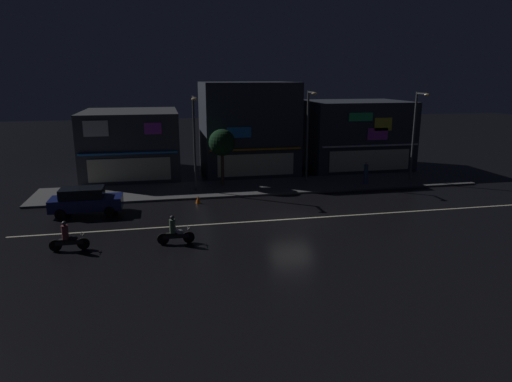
{
  "coord_description": "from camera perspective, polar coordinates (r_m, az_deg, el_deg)",
  "views": [
    {
      "loc": [
        -7.43,
        -25.17,
        8.35
      ],
      "look_at": [
        -1.48,
        3.63,
        0.93
      ],
      "focal_mm": 31.92,
      "sensor_mm": 36.0,
      "label": 1
    }
  ],
  "objects": [
    {
      "name": "motorcycle_following",
      "position": [
        24.27,
        -22.52,
        -5.5
      ],
      "size": [
        1.9,
        0.6,
        1.52
      ],
      "rotation": [
        0.0,
        0.0,
        3.18
      ],
      "color": "black",
      "rests_on": "ground"
    },
    {
      "name": "streetlamp_east",
      "position": [
        38.2,
        19.36,
        7.29
      ],
      "size": [
        0.44,
        1.64,
        7.05
      ],
      "color": "#47494C",
      "rests_on": "sidewalk_far"
    },
    {
      "name": "streetlamp_mid",
      "position": [
        35.89,
        6.58,
        7.69
      ],
      "size": [
        0.44,
        1.64,
        7.16
      ],
      "color": "#47494C",
      "rests_on": "sidewalk_far"
    },
    {
      "name": "lane_divider_stripe",
      "position": [
        27.54,
        4.55,
        -3.52
      ],
      "size": [
        31.79,
        0.16,
        0.01
      ],
      "primitive_type": "cube",
      "color": "beige",
      "rests_on": "ground"
    },
    {
      "name": "motorcycle_lead",
      "position": [
        23.69,
        -10.15,
        -5.08
      ],
      "size": [
        1.9,
        0.6,
        1.52
      ],
      "rotation": [
        0.0,
        0.0,
        3.17
      ],
      "color": "black",
      "rests_on": "ground"
    },
    {
      "name": "parked_car_near_kerb",
      "position": [
        30.2,
        -20.6,
        -1.1
      ],
      "size": [
        4.3,
        1.98,
        1.67
      ],
      "color": "navy",
      "rests_on": "ground"
    },
    {
      "name": "street_tree",
      "position": [
        34.84,
        -4.28,
        6.02
      ],
      "size": [
        2.03,
        2.03,
        4.35
      ],
      "color": "#473323",
      "rests_on": "sidewalk_far"
    },
    {
      "name": "traffic_cone",
      "position": [
        30.98,
        -7.26,
        -1.06
      ],
      "size": [
        0.36,
        0.36,
        0.55
      ],
      "primitive_type": "cone",
      "color": "orange",
      "rests_on": "ground"
    },
    {
      "name": "storefront_right_block",
      "position": [
        40.79,
        -15.31,
        5.79
      ],
      "size": [
        7.83,
        8.9,
        5.54
      ],
      "color": "#383A3F",
      "rests_on": "ground"
    },
    {
      "name": "storefront_left_block",
      "position": [
        40.65,
        -1.08,
        7.93
      ],
      "size": [
        7.95,
        7.69,
        7.89
      ],
      "color": "#2D333D",
      "rests_on": "ground"
    },
    {
      "name": "sidewalk_far",
      "position": [
        35.21,
        0.84,
        0.56
      ],
      "size": [
        33.46,
        5.1,
        0.14
      ],
      "primitive_type": "cube",
      "color": "#4C4C4F",
      "rests_on": "ground"
    },
    {
      "name": "pedestrian_on_sidewalk",
      "position": [
        36.8,
        13.61,
        2.16
      ],
      "size": [
        0.33,
        0.33,
        1.73
      ],
      "rotation": [
        0.0,
        0.0,
        4.84
      ],
      "color": "#334766",
      "rests_on": "sidewalk_far"
    },
    {
      "name": "ground_plane",
      "position": [
        27.54,
        4.55,
        -3.53
      ],
      "size": [
        140.0,
        140.0,
        0.0
      ],
      "primitive_type": "plane",
      "color": "black"
    },
    {
      "name": "storefront_center_block",
      "position": [
        43.54,
        12.16,
        6.91
      ],
      "size": [
        9.18,
        7.33,
        6.18
      ],
      "color": "#2D333D",
      "rests_on": "ground"
    },
    {
      "name": "streetlamp_west",
      "position": [
        33.03,
        -7.72,
        6.87
      ],
      "size": [
        0.44,
        1.64,
        6.9
      ],
      "color": "#47494C",
      "rests_on": "sidewalk_far"
    }
  ]
}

